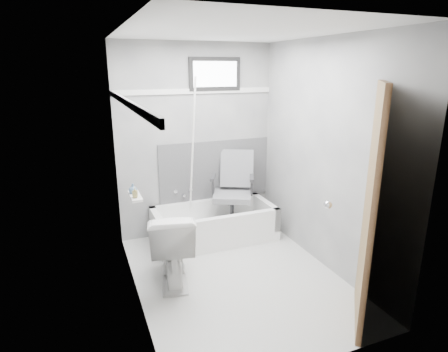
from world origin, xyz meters
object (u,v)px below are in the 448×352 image
soap_bottle_b (133,189)px  door (424,219)px  office_chair (232,191)px  bathtub (214,224)px  toilet (172,246)px  soap_bottle_a (135,192)px

soap_bottle_b → door: bearing=-41.1°
office_chair → soap_bottle_b: office_chair is taller
office_chair → door: 2.38m
bathtub → toilet: (-0.72, -0.74, 0.17)m
soap_bottle_a → bathtub: bearing=32.9°
office_chair → door: (0.62, -2.26, 0.40)m
door → soap_bottle_b: 2.55m
door → soap_bottle_a: bearing=141.3°
soap_bottle_a → soap_bottle_b: 0.14m
office_chair → soap_bottle_a: 1.53m
bathtub → soap_bottle_a: bearing=-147.1°
soap_bottle_a → soap_bottle_b: soap_bottle_a is taller
toilet → soap_bottle_b: (-0.32, 0.20, 0.58)m
office_chair → soap_bottle_a: (-1.30, -0.72, 0.37)m
bathtub → toilet: 1.04m
office_chair → door: bearing=-49.5°
bathtub → toilet: toilet is taller
toilet → office_chair: bearing=-129.3°
door → soap_bottle_b: size_ratio=19.20×
door → soap_bottle_a: 2.46m
office_chair → soap_bottle_a: bearing=-125.8°
toilet → soap_bottle_b: size_ratio=7.47×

